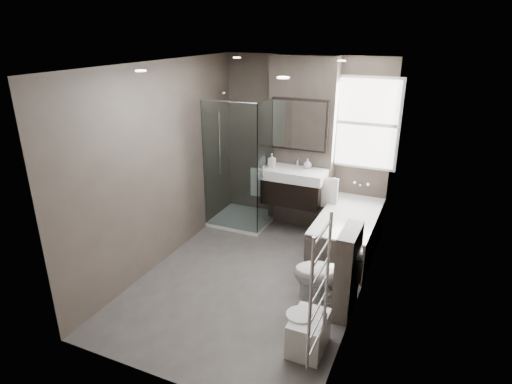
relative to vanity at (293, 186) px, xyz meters
The scene contains 15 objects.
room 1.53m from the vanity, 90.00° to the right, with size 2.70×3.90×2.70m.
vanity_pier 0.66m from the vanity, 90.00° to the left, with size 1.00×0.25×2.60m, color #4D443C.
vanity is the anchor object (origin of this frame).
mirror_cabinet 0.91m from the vanity, 90.00° to the left, with size 0.86×0.08×0.76m.
towel_left 0.56m from the vanity, behind, with size 0.24×0.06×0.44m, color silver.
towel_right 0.56m from the vanity, ahead, with size 0.24×0.06×0.44m, color silver.
shower_enclosure 0.80m from the vanity, behind, with size 0.90×0.90×2.00m.
bathtub 1.07m from the vanity, 19.37° to the right, with size 0.75×1.60×0.57m.
window 1.37m from the vanity, 26.58° to the left, with size 0.98×0.06×1.33m.
toilet 1.92m from the vanity, 59.01° to the right, with size 0.42×0.73×0.74m, color white.
cistern_box 2.08m from the vanity, 54.16° to the right, with size 0.19×0.55×1.00m.
bidet 2.68m from the vanity, 67.29° to the right, with size 0.40×0.46×0.48m.
towel_radiator 3.30m from the vanity, 67.55° to the right, with size 0.03×0.49×1.10m.
soap_bottle_a 0.50m from the vanity, behind, with size 0.09×0.10×0.21m, color white.
soap_bottle_b 0.40m from the vanity, 37.06° to the left, with size 0.12×0.12×0.15m, color white.
Camera 1 is at (1.92, -4.29, 2.96)m, focal length 30.00 mm.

